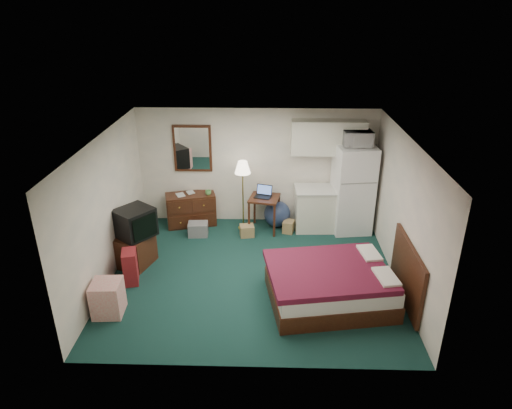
{
  "coord_description": "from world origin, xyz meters",
  "views": [
    {
      "loc": [
        0.25,
        -6.93,
        4.5
      ],
      "look_at": [
        0.04,
        0.37,
        1.21
      ],
      "focal_mm": 32.0,
      "sensor_mm": 36.0,
      "label": 1
    }
  ],
  "objects_px": {
    "kitchen_counter": "(315,209)",
    "dresser": "(191,209)",
    "floor_lamp": "(243,196)",
    "desk": "(264,213)",
    "suitcase": "(130,267)",
    "tv_stand": "(134,250)",
    "bed": "(330,285)",
    "fridge": "(352,189)"
  },
  "relations": [
    {
      "from": "desk",
      "to": "kitchen_counter",
      "type": "xyz_separation_m",
      "value": [
        1.07,
        0.09,
        0.07
      ]
    },
    {
      "from": "bed",
      "to": "kitchen_counter",
      "type": "bearing_deg",
      "value": 81.25
    },
    {
      "from": "floor_lamp",
      "to": "suitcase",
      "type": "distance_m",
      "value": 2.83
    },
    {
      "from": "fridge",
      "to": "bed",
      "type": "relative_size",
      "value": 0.98
    },
    {
      "from": "dresser",
      "to": "desk",
      "type": "height_order",
      "value": "desk"
    },
    {
      "from": "floor_lamp",
      "to": "desk",
      "type": "distance_m",
      "value": 0.59
    },
    {
      "from": "dresser",
      "to": "floor_lamp",
      "type": "xyz_separation_m",
      "value": [
        1.14,
        -0.16,
        0.4
      ]
    },
    {
      "from": "floor_lamp",
      "to": "suitcase",
      "type": "bearing_deg",
      "value": -130.96
    },
    {
      "from": "desk",
      "to": "fridge",
      "type": "bearing_deg",
      "value": 13.4
    },
    {
      "from": "dresser",
      "to": "bed",
      "type": "bearing_deg",
      "value": -59.98
    },
    {
      "from": "suitcase",
      "to": "dresser",
      "type": "bearing_deg",
      "value": 59.34
    },
    {
      "from": "kitchen_counter",
      "to": "tv_stand",
      "type": "bearing_deg",
      "value": -158.01
    },
    {
      "from": "floor_lamp",
      "to": "bed",
      "type": "bearing_deg",
      "value": -59.05
    },
    {
      "from": "fridge",
      "to": "tv_stand",
      "type": "relative_size",
      "value": 2.95
    },
    {
      "from": "fridge",
      "to": "tv_stand",
      "type": "bearing_deg",
      "value": -166.78
    },
    {
      "from": "dresser",
      "to": "bed",
      "type": "relative_size",
      "value": 0.55
    },
    {
      "from": "dresser",
      "to": "suitcase",
      "type": "distance_m",
      "value": 2.37
    },
    {
      "from": "fridge",
      "to": "kitchen_counter",
      "type": "bearing_deg",
      "value": 172.35
    },
    {
      "from": "floor_lamp",
      "to": "kitchen_counter",
      "type": "relative_size",
      "value": 1.7
    },
    {
      "from": "bed",
      "to": "suitcase",
      "type": "relative_size",
      "value": 3.15
    },
    {
      "from": "desk",
      "to": "suitcase",
      "type": "bearing_deg",
      "value": -127.21
    },
    {
      "from": "desk",
      "to": "tv_stand",
      "type": "bearing_deg",
      "value": -137.77
    },
    {
      "from": "dresser",
      "to": "kitchen_counter",
      "type": "height_order",
      "value": "kitchen_counter"
    },
    {
      "from": "bed",
      "to": "dresser",
      "type": "bearing_deg",
      "value": 125.24
    },
    {
      "from": "floor_lamp",
      "to": "bed",
      "type": "height_order",
      "value": "floor_lamp"
    },
    {
      "from": "floor_lamp",
      "to": "tv_stand",
      "type": "xyz_separation_m",
      "value": [
        -1.93,
        -1.51,
        -0.47
      ]
    },
    {
      "from": "desk",
      "to": "tv_stand",
      "type": "xyz_separation_m",
      "value": [
        -2.37,
        -1.45,
        -0.09
      ]
    },
    {
      "from": "tv_stand",
      "to": "suitcase",
      "type": "height_order",
      "value": "suitcase"
    },
    {
      "from": "dresser",
      "to": "desk",
      "type": "xyz_separation_m",
      "value": [
        1.59,
        -0.21,
        0.02
      ]
    },
    {
      "from": "desk",
      "to": "bed",
      "type": "bearing_deg",
      "value": -55.74
    },
    {
      "from": "kitchen_counter",
      "to": "bed",
      "type": "relative_size",
      "value": 0.47
    },
    {
      "from": "desk",
      "to": "kitchen_counter",
      "type": "height_order",
      "value": "kitchen_counter"
    },
    {
      "from": "suitcase",
      "to": "fridge",
      "type": "bearing_deg",
      "value": 13.84
    },
    {
      "from": "kitchen_counter",
      "to": "desk",
      "type": "bearing_deg",
      "value": -177.16
    },
    {
      "from": "desk",
      "to": "bed",
      "type": "relative_size",
      "value": 0.4
    },
    {
      "from": "kitchen_counter",
      "to": "dresser",
      "type": "bearing_deg",
      "value": 175.24
    },
    {
      "from": "dresser",
      "to": "desk",
      "type": "relative_size",
      "value": 1.38
    },
    {
      "from": "kitchen_counter",
      "to": "tv_stand",
      "type": "xyz_separation_m",
      "value": [
        -3.44,
        -1.55,
        -0.16
      ]
    },
    {
      "from": "bed",
      "to": "desk",
      "type": "bearing_deg",
      "value": 104.21
    },
    {
      "from": "kitchen_counter",
      "to": "suitcase",
      "type": "relative_size",
      "value": 1.47
    },
    {
      "from": "dresser",
      "to": "floor_lamp",
      "type": "bearing_deg",
      "value": -22.34
    },
    {
      "from": "dresser",
      "to": "desk",
      "type": "distance_m",
      "value": 1.6
    }
  ]
}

